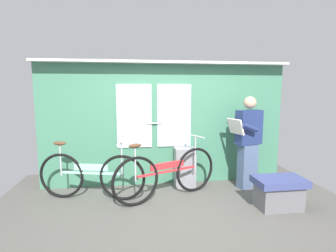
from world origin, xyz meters
name	(u,v)px	position (x,y,z in m)	size (l,w,h in m)	color
ground_plane	(176,211)	(0.00, 0.00, -0.02)	(5.35, 3.88, 0.04)	#56544F
train_door_wall	(165,121)	(-0.01, 1.13, 1.14)	(4.35, 0.28, 2.17)	#427F60
bicycle_near_door	(91,175)	(-1.24, 0.56, 0.38)	(1.65, 0.56, 0.93)	black
bicycle_leaning_behind	(167,174)	(-0.07, 0.43, 0.39)	(1.69, 0.80, 0.95)	black
passenger_reading_newspaper	(248,141)	(1.36, 0.68, 0.83)	(0.60, 0.53, 1.58)	slate
trash_bin_by_wall	(185,167)	(0.31, 0.92, 0.34)	(0.35, 0.28, 0.69)	gray
bench_seat_corner	(279,192)	(1.46, -0.15, 0.24)	(0.70, 0.44, 0.45)	#3D477F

